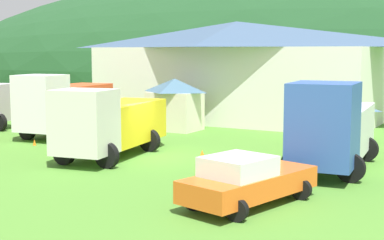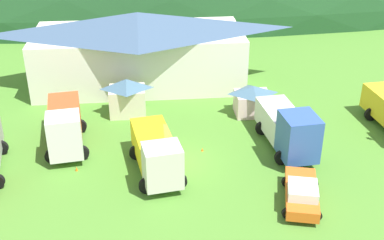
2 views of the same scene
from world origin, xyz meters
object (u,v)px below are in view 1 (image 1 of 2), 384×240
Objects in this scene: depot_building at (236,70)px; play_shed_pink at (339,121)px; box_truck_blue at (332,126)px; flatbed_truck_yellow at (109,122)px; service_pickup_orange at (247,180)px; heavy_rig_white at (63,104)px; traffic_cone_mid_row at (202,155)px; traffic_cone_near_pickup at (35,145)px; play_shed_cream at (175,104)px.

depot_building is 6.75× the size of play_shed_pink.
depot_building is 2.71× the size of box_truck_blue.
service_pickup_orange is at bearing 54.97° from flatbed_truck_yellow.
flatbed_truck_yellow reaches higher than play_shed_pink.
play_shed_pink is at bearing 98.18° from heavy_rig_white.
flatbed_truck_yellow reaches higher than traffic_cone_mid_row.
service_pickup_orange is (-0.89, -6.60, -1.02)m from box_truck_blue.
service_pickup_orange is at bearing -19.93° from traffic_cone_near_pickup.
heavy_rig_white is 10.37m from traffic_cone_mid_row.
flatbed_truck_yellow is at bearing -142.28° from traffic_cone_mid_row.
depot_building is at bearing 174.78° from flatbed_truck_yellow.
heavy_rig_white reaches higher than traffic_cone_mid_row.
traffic_cone_mid_row is at bearing 118.91° from flatbed_truck_yellow.
play_shed_cream is 17.66m from service_pickup_orange.
box_truck_blue reaches higher than play_shed_cream.
heavy_rig_white is 7.87m from flatbed_truck_yellow.
flatbed_truck_yellow is (1.01, -16.13, -1.94)m from depot_building.
play_shed_cream is 0.61× the size of service_pickup_orange.
depot_building reaches higher than flatbed_truck_yellow.
flatbed_truck_yellow is 1.39× the size of service_pickup_orange.
depot_building reaches higher than play_shed_cream.
depot_building is 2.90× the size of heavy_rig_white.
box_truck_blue is (16.37, -2.02, -0.02)m from heavy_rig_white.
play_shed_cream reaches higher than traffic_cone_near_pickup.
traffic_cone_near_pickup is (-14.45, 5.24, -0.83)m from service_pickup_orange.
service_pickup_orange is at bearing 53.42° from heavy_rig_white.
play_shed_cream is 6.48× the size of traffic_cone_mid_row.
traffic_cone_mid_row is at bearing -99.29° from box_truck_blue.
flatbed_truck_yellow is 11.33× the size of traffic_cone_near_pickup.
flatbed_truck_yellow is (-8.41, -8.46, 0.34)m from play_shed_pink.
depot_building is at bearing -139.82° from service_pickup_orange.
service_pickup_orange is at bearing -52.51° from traffic_cone_mid_row.
play_shed_pink is 11.93m from flatbed_truck_yellow.
service_pickup_orange is (8.87, -4.37, -0.84)m from flatbed_truck_yellow.
depot_building is 16.28m from flatbed_truck_yellow.
flatbed_truck_yellow is (2.12, -9.44, 0.00)m from play_shed_cream.
box_truck_blue is 15.51m from traffic_cone_near_pickup.
traffic_cone_mid_row is at bearing -128.06° from service_pickup_orange.
traffic_cone_near_pickup is at bearing -90.19° from box_truck_blue.
play_shed_cream is at bearing 67.95° from traffic_cone_near_pickup.
traffic_cone_mid_row is at bearing 11.28° from traffic_cone_near_pickup.
heavy_rig_white is at bearing -115.26° from depot_building.
box_truck_blue is (10.77, -13.89, -1.76)m from depot_building.
play_shed_pink is 0.58× the size of service_pickup_orange.
depot_building is 17.67m from box_truck_blue.
play_shed_cream reaches higher than play_shed_pink.
traffic_cone_near_pickup is at bearing -106.69° from depot_building.
heavy_rig_white reaches higher than traffic_cone_near_pickup.
play_shed_cream is at bearing -127.05° from service_pickup_orange.
heavy_rig_white is at bearing 171.08° from traffic_cone_mid_row.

